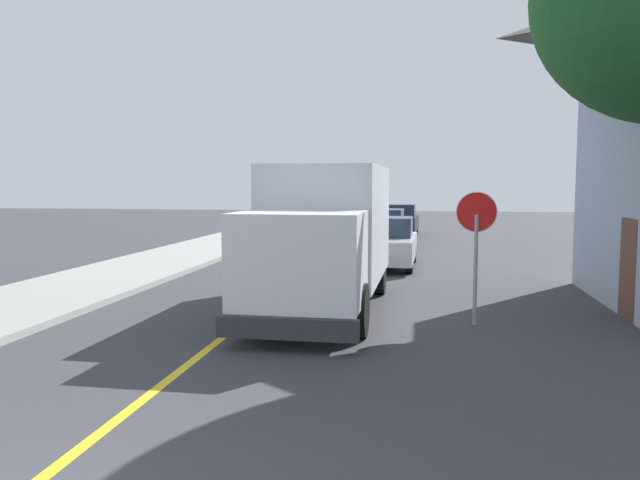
{
  "coord_description": "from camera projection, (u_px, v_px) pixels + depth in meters",
  "views": [
    {
      "loc": [
        3.54,
        -3.65,
        2.82
      ],
      "look_at": [
        1.07,
        11.66,
        1.4
      ],
      "focal_mm": 35.1,
      "sensor_mm": 36.0,
      "label": 1
    }
  ],
  "objects": [
    {
      "name": "parked_car_near",
      "position": [
        388.0,
        243.0,
        20.99
      ],
      "size": [
        1.92,
        4.45,
        1.67
      ],
      "color": "#B7B7BC",
      "rests_on": "ground"
    },
    {
      "name": "box_truck",
      "position": [
        325.0,
        230.0,
        13.98
      ],
      "size": [
        2.5,
        7.21,
        3.2
      ],
      "color": "silver",
      "rests_on": "ground"
    },
    {
      "name": "stop_sign",
      "position": [
        476.0,
        232.0,
        12.32
      ],
      "size": [
        0.8,
        0.1,
        2.65
      ],
      "color": "gray",
      "rests_on": "ground"
    },
    {
      "name": "parked_car_mid",
      "position": [
        384.0,
        229.0,
        27.45
      ],
      "size": [
        2.0,
        4.48,
        1.67
      ],
      "color": "#2D4793",
      "rests_on": "ground"
    },
    {
      "name": "parked_car_far",
      "position": [
        400.0,
        221.0,
        33.69
      ],
      "size": [
        1.98,
        4.47,
        1.67
      ],
      "color": "black",
      "rests_on": "ground"
    },
    {
      "name": "centre_line_yellow",
      "position": [
        262.0,
        307.0,
        14.24
      ],
      "size": [
        0.16,
        56.0,
        0.01
      ],
      "primitive_type": "cube",
      "color": "gold",
      "rests_on": "ground"
    }
  ]
}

